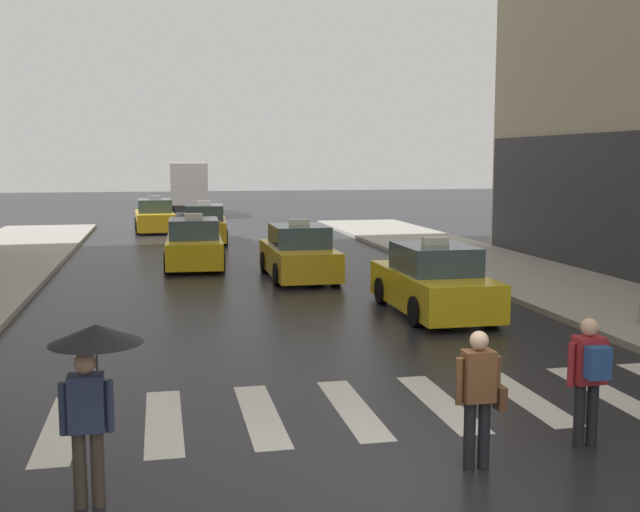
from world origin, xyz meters
TOP-DOWN VIEW (x-y plane):
  - ground_plane at (0.00, 0.00)m, footprint 160.00×160.00m
  - crosswalk_markings at (-0.00, 3.00)m, footprint 11.30×2.80m
  - taxi_lead at (3.57, 9.45)m, footprint 1.93×4.54m
  - taxi_second at (1.43, 15.41)m, footprint 1.95×4.55m
  - taxi_third at (-1.57, 18.60)m, footprint 2.06×4.60m
  - taxi_fourth at (-0.78, 26.40)m, footprint 2.11×4.62m
  - taxi_fifth at (-2.93, 31.69)m, footprint 2.08×4.61m
  - box_truck at (-0.86, 42.50)m, footprint 2.37×7.57m
  - pedestrian_with_umbrella at (-3.40, 0.46)m, footprint 0.96×0.96m
  - pedestrian_with_backpack at (2.51, 0.93)m, footprint 0.55×0.43m
  - pedestrian_with_handbag at (0.89, 0.57)m, footprint 0.61×0.24m

SIDE VIEW (x-z plane):
  - ground_plane at x=0.00m, z-range 0.00..0.00m
  - crosswalk_markings at x=0.00m, z-range 0.00..0.01m
  - taxi_lead at x=3.57m, z-range -0.18..1.63m
  - taxi_second at x=1.43m, z-range -0.18..1.63m
  - taxi_third at x=-1.57m, z-range -0.18..1.63m
  - taxi_fourth at x=-0.78m, z-range -0.18..1.63m
  - taxi_fifth at x=-2.93m, z-range -0.18..1.63m
  - pedestrian_with_handbag at x=0.89m, z-range 0.11..1.76m
  - pedestrian_with_backpack at x=2.51m, z-range 0.15..1.80m
  - pedestrian_with_umbrella at x=-3.40m, z-range 0.55..2.49m
  - box_truck at x=-0.86m, z-range 0.18..3.53m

